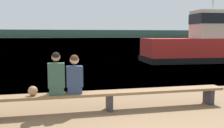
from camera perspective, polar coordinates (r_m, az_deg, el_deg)
water_surface at (r=128.21m, az=-12.14°, el=5.70°), size 240.00×240.00×0.00m
far_shoreline at (r=186.43m, az=-12.33°, el=6.80°), size 600.00×12.00×5.41m
bench_main at (r=6.45m, az=-0.62°, el=-7.11°), size 6.33×0.45×0.49m
person_left at (r=6.20m, az=-12.61°, el=-2.63°), size 0.40×0.37×1.04m
person_right at (r=6.22m, az=-8.56°, el=-2.72°), size 0.40×0.38×0.97m
shopping_bag at (r=6.27m, az=-17.65°, el=-5.87°), size 0.22×0.19×0.24m
tugboat_red at (r=19.60m, az=21.63°, el=3.95°), size 9.95×3.73×6.22m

